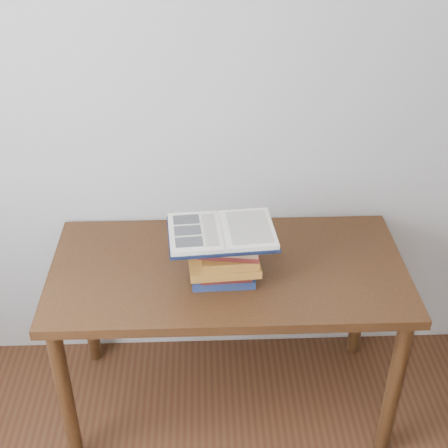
{
  "coord_description": "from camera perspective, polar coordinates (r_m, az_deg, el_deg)",
  "views": [
    {
      "loc": [
        -0.2,
        -0.55,
        2.19
      ],
      "look_at": [
        -0.13,
        1.29,
        1.0
      ],
      "focal_mm": 50.0,
      "sensor_mm": 36.0,
      "label": 1
    }
  ],
  "objects": [
    {
      "name": "book_stack",
      "position": [
        2.3,
        0.21,
        -3.26
      ],
      "size": [
        0.28,
        0.21,
        0.19
      ],
      "color": "#1A304E",
      "rests_on": "desk"
    },
    {
      "name": "room_shell",
      "position": [
        0.81,
        7.46,
        -11.77
      ],
      "size": [
        3.54,
        3.54,
        2.62
      ],
      "color": "#B5B1AB",
      "rests_on": "ground"
    },
    {
      "name": "open_book",
      "position": [
        2.25,
        -0.21,
        -0.74
      ],
      "size": [
        0.41,
        0.3,
        0.03
      ],
      "rotation": [
        0.0,
        0.0,
        0.08
      ],
      "color": "black",
      "rests_on": "book_stack"
    },
    {
      "name": "desk",
      "position": [
        2.48,
        0.38,
        -5.71
      ],
      "size": [
        1.38,
        0.69,
        0.74
      ],
      "color": "#442611",
      "rests_on": "ground"
    }
  ]
}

